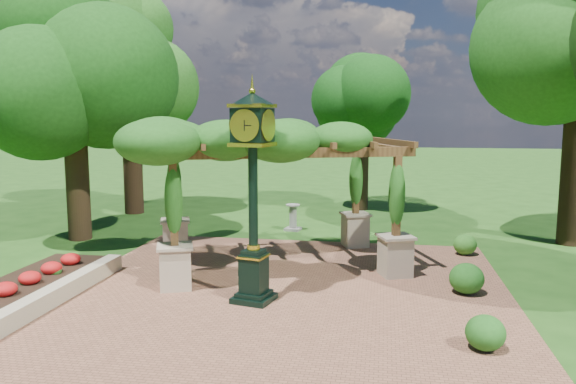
# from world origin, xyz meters

# --- Properties ---
(ground) EXTENTS (120.00, 120.00, 0.00)m
(ground) POSITION_xyz_m (0.00, 0.00, 0.00)
(ground) COLOR #1E4714
(ground) RESTS_ON ground
(brick_plaza) EXTENTS (10.00, 12.00, 0.04)m
(brick_plaza) POSITION_xyz_m (0.00, 1.00, 0.02)
(brick_plaza) COLOR brown
(brick_plaza) RESTS_ON ground
(border_wall) EXTENTS (0.35, 5.00, 0.40)m
(border_wall) POSITION_xyz_m (-4.60, 0.50, 0.20)
(border_wall) COLOR #C6B793
(border_wall) RESTS_ON ground
(flower_bed) EXTENTS (1.50, 5.00, 0.36)m
(flower_bed) POSITION_xyz_m (-5.50, 0.50, 0.18)
(flower_bed) COLOR red
(flower_bed) RESTS_ON ground
(pedestal_clock) EXTENTS (1.05, 1.05, 4.46)m
(pedestal_clock) POSITION_xyz_m (-0.50, 1.10, 2.67)
(pedestal_clock) COLOR black
(pedestal_clock) RESTS_ON brick_plaza
(pergola) EXTENTS (7.09, 5.75, 3.86)m
(pergola) POSITION_xyz_m (-0.55, 4.10, 3.17)
(pergola) COLOR tan
(pergola) RESTS_ON brick_plaza
(sundial) EXTENTS (0.59, 0.59, 0.91)m
(sundial) POSITION_xyz_m (-0.89, 8.69, 0.40)
(sundial) COLOR gray
(sundial) RESTS_ON ground
(shrub_front) EXTENTS (0.76, 0.76, 0.60)m
(shrub_front) POSITION_xyz_m (3.91, -0.68, 0.34)
(shrub_front) COLOR #1D5518
(shrub_front) RESTS_ON brick_plaza
(shrub_mid) EXTENTS (0.78, 0.78, 0.68)m
(shrub_mid) POSITION_xyz_m (4.02, 2.39, 0.38)
(shrub_mid) COLOR #1E5718
(shrub_mid) RESTS_ON brick_plaza
(shrub_back) EXTENTS (0.70, 0.70, 0.58)m
(shrub_back) POSITION_xyz_m (4.47, 6.00, 0.33)
(shrub_back) COLOR #2E6B1F
(shrub_back) RESTS_ON brick_plaza
(tree_west_near) EXTENTS (4.95, 4.95, 8.37)m
(tree_west_near) POSITION_xyz_m (-7.41, 6.18, 5.75)
(tree_west_near) COLOR #362615
(tree_west_near) RESTS_ON ground
(tree_west_far) EXTENTS (3.86, 3.86, 9.23)m
(tree_west_far) POSITION_xyz_m (-7.81, 11.02, 6.30)
(tree_west_far) COLOR black
(tree_west_far) RESTS_ON ground
(tree_north) EXTENTS (3.29, 3.29, 6.21)m
(tree_north) POSITION_xyz_m (1.23, 13.46, 4.25)
(tree_north) COLOR #352415
(tree_north) RESTS_ON ground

